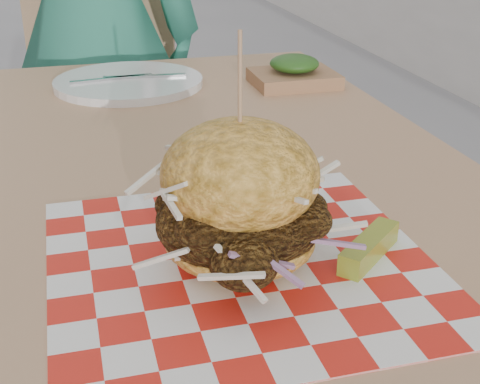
{
  "coord_description": "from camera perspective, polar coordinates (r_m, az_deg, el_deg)",
  "views": [
    {
      "loc": [
        -0.17,
        -0.62,
        1.08
      ],
      "look_at": [
        -0.02,
        -0.08,
        0.82
      ],
      "focal_mm": 50.0,
      "sensor_mm": 36.0,
      "label": 1
    }
  ],
  "objects": [
    {
      "name": "patio_table",
      "position": [
        0.9,
        -6.18,
        -2.66
      ],
      "size": [
        0.8,
        1.2,
        0.75
      ],
      "color": "tan",
      "rests_on": "ground"
    },
    {
      "name": "patio_chair",
      "position": [
        1.93,
        -10.49,
        8.25
      ],
      "size": [
        0.52,
        0.52,
        0.95
      ],
      "rotation": [
        0.0,
        0.0,
        -0.26
      ],
      "color": "tan",
      "rests_on": "ground"
    },
    {
      "name": "place_setting",
      "position": [
        1.25,
        -9.49,
        9.23
      ],
      "size": [
        0.27,
        0.27,
        0.02
      ],
      "color": "white",
      "rests_on": "patio_table"
    },
    {
      "name": "pickle_spear",
      "position": [
        0.66,
        10.97,
        -4.68
      ],
      "size": [
        0.09,
        0.08,
        0.02
      ],
      "primitive_type": "cube",
      "rotation": [
        0.0,
        0.0,
        0.72
      ],
      "color": "olive",
      "rests_on": "paper_liner"
    },
    {
      "name": "sandwich",
      "position": [
        0.62,
        0.0,
        -1.0
      ],
      "size": [
        0.19,
        0.19,
        0.22
      ],
      "color": "#EEAB43",
      "rests_on": "paper_liner"
    },
    {
      "name": "paper_liner",
      "position": [
        0.65,
        0.0,
        -5.99
      ],
      "size": [
        0.36,
        0.36,
        0.0
      ],
      "primitive_type": "cube",
      "color": "red",
      "rests_on": "patio_table"
    },
    {
      "name": "kraft_tray",
      "position": [
        1.24,
        4.64,
        10.1
      ],
      "size": [
        0.15,
        0.12,
        0.06
      ],
      "color": "#9A6946",
      "rests_on": "patio_table"
    },
    {
      "name": "diner",
      "position": [
        1.77,
        -12.56,
        13.51
      ],
      "size": [
        0.64,
        0.53,
        1.52
      ],
      "primitive_type": "imported",
      "rotation": [
        0.0,
        0.0,
        2.81
      ],
      "color": "#2D8268",
      "rests_on": "ground"
    }
  ]
}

